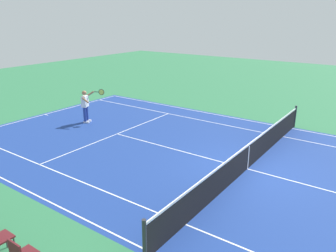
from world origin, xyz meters
The scene contains 5 objects.
ground_plane centered at (0.00, 0.00, 0.00)m, with size 60.00×60.00×0.00m, color #2D7247.
court_slab centered at (0.00, 0.00, 0.00)m, with size 24.20×11.40×0.00m, color navy.
court_line_markings centered at (0.00, 0.00, 0.00)m, with size 23.85×11.05×0.01m.
tennis_net centered at (0.00, 0.00, 0.49)m, with size 0.10×11.70×1.08m.
tennis_player_near centered at (8.92, -0.43, 0.93)m, with size 0.92×0.94×1.70m.
Camera 1 is at (-3.99, 10.51, 5.25)m, focal length 35.71 mm.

